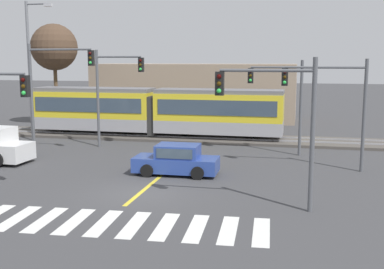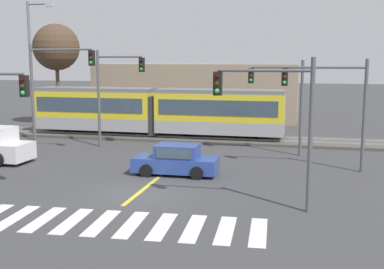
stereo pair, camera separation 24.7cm
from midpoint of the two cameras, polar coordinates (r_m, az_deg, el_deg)
name	(u,v)px [view 1 (the left image)]	position (r m, az deg, el deg)	size (l,w,h in m)	color
ground_plane	(140,193)	(20.98, -6.54, -6.94)	(200.00, 200.00, 0.00)	#3D3D3F
track_bed	(205,138)	(34.65, 1.35, -0.43)	(120.00, 4.00, 0.18)	#4C4742
rail_near	(203,138)	(33.93, 1.11, -0.39)	(120.00, 0.08, 0.10)	#939399
rail_far	(207,135)	(35.32, 1.59, -0.02)	(120.00, 0.08, 0.10)	#939399
light_rail_tram	(155,110)	(35.30, -4.62, 2.93)	(18.50, 2.64, 3.43)	#9E9EA3
crosswalk_stripe_2	(17,218)	(18.88, -20.37, -9.26)	(0.56, 2.80, 0.01)	silver
crosswalk_stripe_3	(46,220)	(18.38, -17.34, -9.60)	(0.56, 2.80, 0.01)	silver
crosswalk_stripe_4	(74,221)	(17.93, -14.15, -9.93)	(0.56, 2.80, 0.01)	silver
crosswalk_stripe_5	(104,223)	(17.53, -10.79, -10.25)	(0.56, 2.80, 0.01)	silver
crosswalk_stripe_6	(134,225)	(17.20, -7.29, -10.54)	(0.56, 2.80, 0.01)	silver
crosswalk_stripe_7	(165,226)	(16.93, -3.65, -10.81)	(0.56, 2.80, 0.01)	silver
crosswalk_stripe_8	(196,228)	(16.73, 0.09, -11.03)	(0.56, 2.80, 0.01)	silver
crosswalk_stripe_9	(229,230)	(16.60, 3.92, -11.21)	(0.56, 2.80, 0.01)	silver
crosswalk_stripe_10	(261,232)	(16.55, 7.79, -11.35)	(0.56, 2.80, 0.01)	silver
lane_centre_line	(172,167)	(25.89, -2.68, -3.84)	(0.20, 14.37, 0.01)	gold
sedan_crossing	(176,161)	(24.07, -2.16, -3.11)	(4.23, 1.98, 1.52)	#284293
traffic_light_far_right	(282,93)	(29.14, 10.40, 4.86)	(3.25, 0.38, 5.67)	#515459
traffic_light_near_right	(278,111)	(18.20, 9.78, 2.79)	(3.75, 0.38, 5.79)	#515459
traffic_light_mid_left	(51,81)	(30.32, -16.56, 6.12)	(4.25, 0.38, 6.64)	#515459
traffic_light_far_left	(112,84)	(31.54, -9.64, 5.90)	(3.25, 0.38, 6.31)	#515459
traffic_light_mid_right	(334,97)	(25.55, 16.26, 4.34)	(4.25, 0.38, 5.74)	#515459
street_lamp_west	(31,64)	(35.59, -18.70, 7.92)	(2.03, 0.28, 9.63)	slate
bare_tree_far_west	(54,48)	(43.51, -16.18, 9.87)	(3.97, 3.97, 8.73)	brown
building_backdrop_far	(194,92)	(46.51, 0.14, 5.12)	(19.17, 6.00, 5.27)	gray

